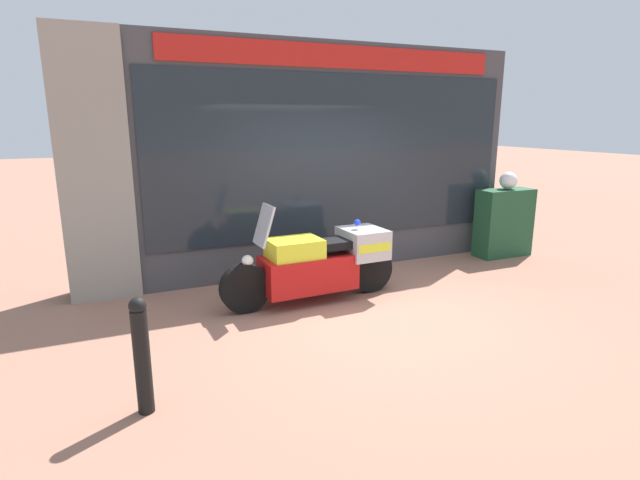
# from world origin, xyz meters

# --- Properties ---
(ground_plane) EXTENTS (60.00, 60.00, 0.00)m
(ground_plane) POSITION_xyz_m (0.00, 0.00, 0.00)
(ground_plane) COLOR #9E6B56
(shop_building) EXTENTS (6.80, 0.55, 3.38)m
(shop_building) POSITION_xyz_m (-0.41, 2.00, 1.70)
(shop_building) COLOR #424247
(shop_building) RESTS_ON ground
(window_display) EXTENTS (5.49, 0.30, 1.81)m
(window_display) POSITION_xyz_m (0.36, 2.03, 0.44)
(window_display) COLOR slate
(window_display) RESTS_ON ground
(paramedic_motorcycle) EXTENTS (2.38, 0.64, 1.30)m
(paramedic_motorcycle) POSITION_xyz_m (-0.43, 0.67, 0.51)
(paramedic_motorcycle) COLOR black
(paramedic_motorcycle) RESTS_ON ground
(utility_cabinet) EXTENTS (0.97, 0.41, 1.15)m
(utility_cabinet) POSITION_xyz_m (3.31, 1.41, 0.57)
(utility_cabinet) COLOR #1E4C2D
(utility_cabinet) RESTS_ON ground
(white_helmet) EXTENTS (0.29, 0.29, 0.29)m
(white_helmet) POSITION_xyz_m (3.34, 1.42, 1.29)
(white_helmet) COLOR white
(white_helmet) RESTS_ON utility_cabinet
(street_bollard) EXTENTS (0.14, 0.14, 0.97)m
(street_bollard) POSITION_xyz_m (-2.75, -1.12, 0.50)
(street_bollard) COLOR black
(street_bollard) RESTS_ON ground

